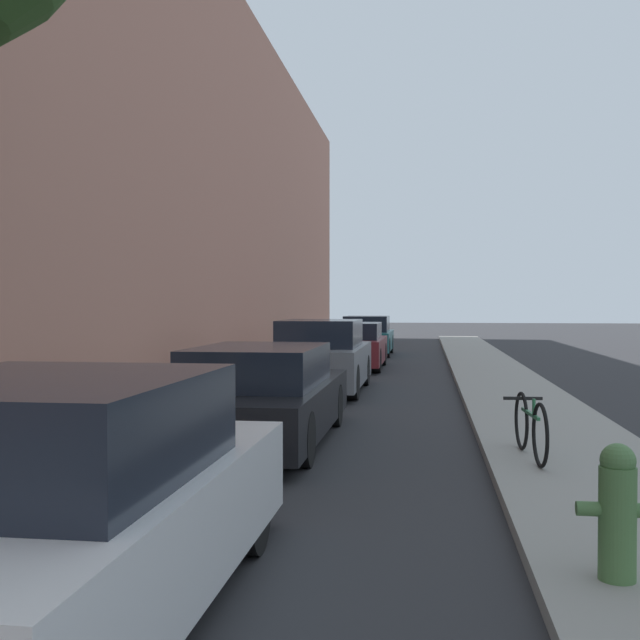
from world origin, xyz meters
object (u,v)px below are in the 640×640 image
Objects in this scene: fire_hydrant at (617,510)px; bicycle at (530,426)px; parked_car_black at (261,397)px; parked_car_grey at (322,358)px; parked_car_teal at (367,337)px; parked_car_white at (55,505)px; parked_car_maroon at (353,346)px.

bicycle is at bearing 90.43° from fire_hydrant.
parked_car_black is 1.09× the size of parked_car_grey.
parked_car_teal is 2.42× the size of bicycle.
parked_car_black is 2.81× the size of bicycle.
parked_car_white is 22.85m from parked_car_teal.
fire_hydrant is at bearing -72.91° from parked_car_grey.
parked_car_white reaches higher than parked_car_maroon.
fire_hydrant is 3.73m from bicycle.
fire_hydrant is at bearing -93.80° from bicycle.
bicycle is (3.26, -6.97, -0.24)m from parked_car_grey.
parked_car_white is at bearing -166.82° from fire_hydrant.
parked_car_maroon reaches higher than fire_hydrant.
parked_car_white is 3.34m from fire_hydrant.
parked_car_black reaches higher than fire_hydrant.
parked_car_teal is at bearing 89.92° from parked_car_white.
parked_car_black is at bearing -90.41° from parked_car_maroon.
parked_car_grey is 7.70m from bicycle.
parked_car_maroon is (0.08, 11.56, 0.02)m from parked_car_black.
parked_car_black is 3.44m from bicycle.
parked_car_black is at bearing -89.87° from parked_car_grey.
parked_car_teal is at bearing 95.63° from bicycle.
parked_car_grey is (-0.01, 5.85, 0.10)m from parked_car_black.
bicycle is (3.17, -12.68, -0.16)m from parked_car_maroon.
parked_car_black is 5.85m from parked_car_grey.
parked_car_black is at bearing 90.25° from parked_car_white.
parked_car_teal is at bearing 98.29° from fire_hydrant.
parked_car_black is 5.53× the size of fire_hydrant.
parked_car_white is at bearing -89.81° from parked_car_grey.
parked_car_teal is (0.07, 11.39, -0.05)m from parked_car_grey.
bicycle is (-0.03, 3.73, -0.08)m from fire_hydrant.
parked_car_white reaches higher than bicycle.
parked_car_grey is 11.20m from fire_hydrant.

